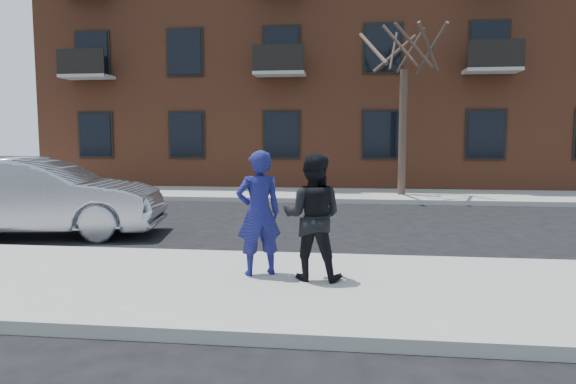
# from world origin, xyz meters

# --- Properties ---
(ground) EXTENTS (100.00, 100.00, 0.00)m
(ground) POSITION_xyz_m (0.00, 0.00, 0.00)
(ground) COLOR black
(ground) RESTS_ON ground
(near_sidewalk) EXTENTS (50.00, 3.50, 0.15)m
(near_sidewalk) POSITION_xyz_m (0.00, -0.25, 0.07)
(near_sidewalk) COLOR gray
(near_sidewalk) RESTS_ON ground
(near_curb) EXTENTS (50.00, 0.10, 0.15)m
(near_curb) POSITION_xyz_m (0.00, 1.55, 0.07)
(near_curb) COLOR #999691
(near_curb) RESTS_ON ground
(far_sidewalk) EXTENTS (50.00, 3.50, 0.15)m
(far_sidewalk) POSITION_xyz_m (0.00, 11.25, 0.07)
(far_sidewalk) COLOR gray
(far_sidewalk) RESTS_ON ground
(far_curb) EXTENTS (50.00, 0.10, 0.15)m
(far_curb) POSITION_xyz_m (0.00, 9.45, 0.07)
(far_curb) COLOR #999691
(far_curb) RESTS_ON ground
(apartment_building) EXTENTS (24.30, 10.30, 12.30)m
(apartment_building) POSITION_xyz_m (2.00, 18.00, 6.16)
(apartment_building) COLOR brown
(apartment_building) RESTS_ON ground
(street_tree) EXTENTS (3.60, 3.60, 6.80)m
(street_tree) POSITION_xyz_m (4.50, 11.00, 5.52)
(street_tree) COLOR #3C2C23
(street_tree) RESTS_ON far_sidewalk
(silver_sedan) EXTENTS (5.23, 2.59, 1.65)m
(silver_sedan) POSITION_xyz_m (-3.72, 3.17, 0.82)
(silver_sedan) COLOR #999BA3
(silver_sedan) RESTS_ON ground
(man_hoodie) EXTENTS (0.75, 0.64, 1.74)m
(man_hoodie) POSITION_xyz_m (1.50, 0.15, 1.02)
(man_hoodie) COLOR navy
(man_hoodie) RESTS_ON near_sidewalk
(man_peacoat) EXTENTS (0.88, 0.72, 1.71)m
(man_peacoat) POSITION_xyz_m (2.26, 0.02, 1.00)
(man_peacoat) COLOR black
(man_peacoat) RESTS_ON near_sidewalk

